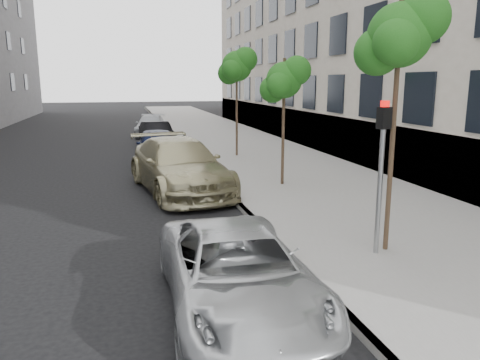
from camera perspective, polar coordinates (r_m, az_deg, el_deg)
name	(u,v)px	position (r m, az deg, el deg)	size (l,w,h in m)	color
ground	(257,305)	(7.82, 2.13, -15.04)	(160.00, 160.00, 0.00)	black
sidewalk	(219,134)	(31.52, -2.56, 5.58)	(6.40, 72.00, 0.14)	gray
curb	(172,136)	(31.05, -8.25, 5.37)	(0.15, 72.00, 0.14)	#9E9B93
tree_near	(401,36)	(9.74, 19.00, 16.28)	(1.59, 1.39, 5.05)	#38281C
tree_mid	(285,80)	(15.58, 5.49, 12.01)	(1.56, 1.36, 4.22)	#38281C
tree_far	(237,66)	(21.83, -0.34, 13.69)	(1.72, 1.52, 4.93)	#38281C
signal_pole	(381,160)	(9.52, 16.87, 2.38)	(0.28, 0.23, 3.05)	#939699
minivan	(237,272)	(7.39, -0.36, -11.17)	(2.15, 4.67, 1.30)	#B5B8BA
suv	(179,166)	(15.34, -7.42, 1.74)	(2.41, 5.93, 1.72)	tan
sedan_blue	(157,146)	(21.02, -10.06, 4.10)	(1.78, 4.42, 1.51)	#101836
sedan_black	(157,134)	(26.84, -10.08, 5.57)	(1.40, 4.03, 1.33)	black
sedan_rear	(151,126)	(31.75, -10.77, 6.53)	(1.90, 4.67, 1.36)	#919498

